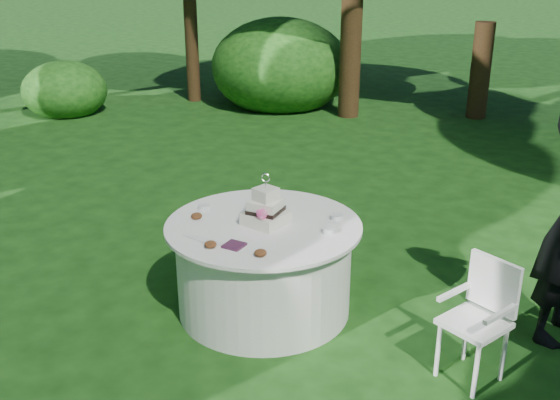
% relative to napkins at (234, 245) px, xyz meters
% --- Properties ---
extents(ground, '(80.00, 80.00, 0.00)m').
position_rel_napkins_xyz_m(ground, '(-0.03, 0.46, -0.78)').
color(ground, '#11330E').
rests_on(ground, ground).
extents(napkins, '(0.14, 0.14, 0.02)m').
position_rel_napkins_xyz_m(napkins, '(0.00, 0.00, 0.00)').
color(napkins, '#431D38').
rests_on(napkins, table).
extents(feather_plume, '(0.48, 0.07, 0.01)m').
position_rel_napkins_xyz_m(feather_plume, '(-0.22, -0.03, -0.00)').
color(feather_plume, silver).
rests_on(feather_plume, table).
extents(table, '(1.56, 1.56, 0.77)m').
position_rel_napkins_xyz_m(table, '(-0.03, 0.46, -0.39)').
color(table, white).
rests_on(table, ground).
extents(cake, '(0.34, 0.34, 0.42)m').
position_rel_napkins_xyz_m(cake, '(-0.01, 0.47, 0.10)').
color(cake, silver).
rests_on(cake, table).
extents(chair, '(0.50, 0.50, 0.87)m').
position_rel_napkins_xyz_m(chair, '(1.71, 0.43, -0.26)').
color(chair, white).
rests_on(chair, ground).
extents(votives, '(1.21, 0.52, 0.04)m').
position_rel_napkins_xyz_m(votives, '(0.00, 0.69, 0.01)').
color(votives, silver).
rests_on(votives, table).
extents(petal_cups, '(0.88, 0.47, 0.05)m').
position_rel_napkins_xyz_m(petal_cups, '(-0.15, 0.05, 0.02)').
color(petal_cups, '#562D16').
rests_on(petal_cups, table).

